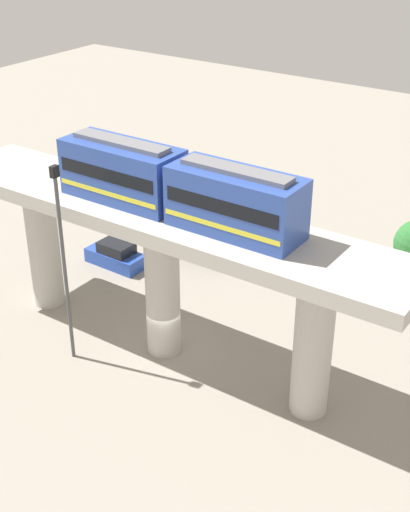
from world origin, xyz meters
TOP-DOWN VIEW (x-y plane):
  - ground_plane at (0.00, 0.00)m, footprint 120.00×120.00m
  - viaduct at (0.00, 0.00)m, footprint 5.20×28.00m
  - train at (0.00, 1.08)m, footprint 2.64×13.55m
  - parked_car_black at (-10.43, -4.11)m, footprint 2.03×4.29m
  - parked_car_blue at (-6.06, -8.83)m, footprint 1.89×4.24m
  - signal_post at (3.40, -3.81)m, footprint 0.44×0.28m

SIDE VIEW (x-z plane):
  - ground_plane at x=0.00m, z-range 0.00..0.00m
  - parked_car_black at x=-10.43m, z-range -0.14..1.62m
  - parked_car_blue at x=-6.06m, z-range -0.14..1.62m
  - signal_post at x=3.40m, z-range 0.53..11.87m
  - viaduct at x=0.00m, z-range 2.11..10.86m
  - train at x=0.00m, z-range 8.65..11.89m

